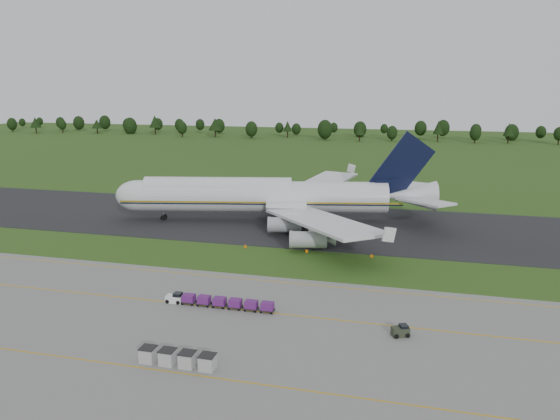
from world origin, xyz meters
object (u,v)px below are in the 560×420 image
(aircraft, at_px, (267,196))
(baggage_train, at_px, (218,302))
(uld_row, at_px, (177,358))
(utility_cart, at_px, (400,332))
(edge_markers, at_px, (307,251))

(aircraft, bearing_deg, baggage_train, -82.38)
(aircraft, bearing_deg, uld_row, -82.99)
(baggage_train, distance_m, uld_row, 16.73)
(utility_cart, bearing_deg, uld_row, -150.29)
(aircraft, relative_size, baggage_train, 4.61)
(aircraft, height_order, baggage_train, aircraft)
(baggage_train, bearing_deg, uld_row, -84.83)
(utility_cart, bearing_deg, baggage_train, 173.35)
(aircraft, distance_m, uld_row, 67.21)
(utility_cart, relative_size, uld_row, 0.27)
(aircraft, relative_size, uld_row, 8.32)
(baggage_train, relative_size, uld_row, 1.80)
(baggage_train, height_order, utility_cart, baggage_train)
(aircraft, distance_m, baggage_train, 50.57)
(utility_cart, bearing_deg, edge_markers, 120.50)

